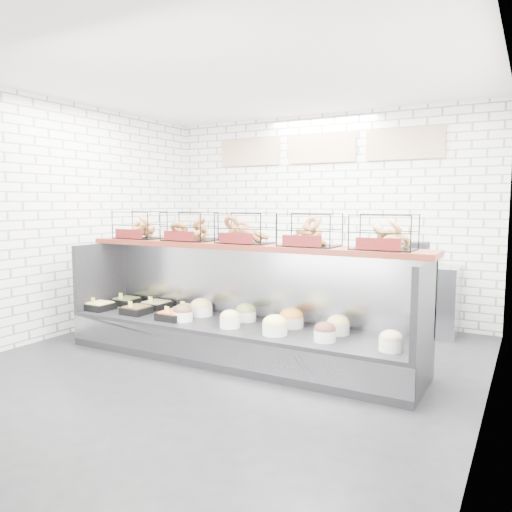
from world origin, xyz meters
The scene contains 5 objects.
ground centered at (0.00, 0.00, 0.00)m, with size 5.50×5.50×0.00m, color black.
room_shell centered at (0.00, 0.60, 2.06)m, with size 5.02×5.51×3.01m.
display_case centered at (-0.01, 0.34, 0.33)m, with size 4.00×0.90×1.20m.
bagel_shelf centered at (0.00, 0.52, 1.38)m, with size 4.10×0.50×0.40m.
prep_counter centered at (-0.01, 2.43, 0.47)m, with size 4.00×0.60×1.20m.
Camera 1 is at (2.78, -4.22, 1.71)m, focal length 35.00 mm.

